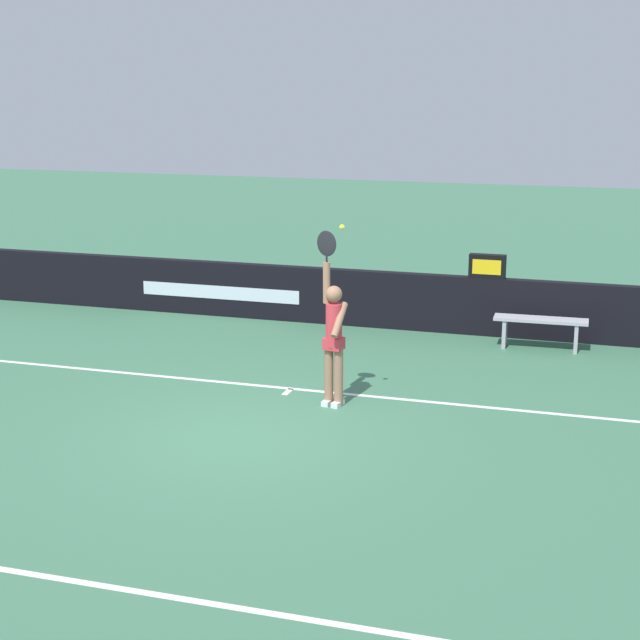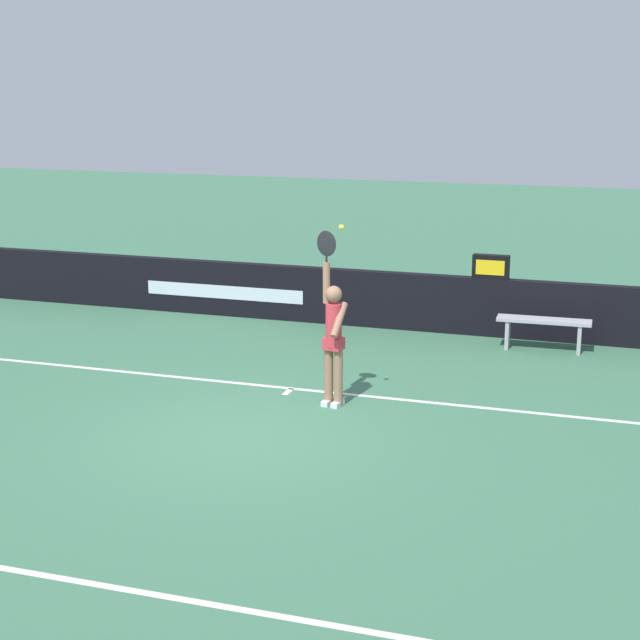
{
  "view_description": "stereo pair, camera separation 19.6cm",
  "coord_description": "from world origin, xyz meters",
  "px_view_note": "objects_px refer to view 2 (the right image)",
  "views": [
    {
      "loc": [
        4.41,
        -10.89,
        4.38
      ],
      "look_at": [
        0.56,
        1.61,
        1.15
      ],
      "focal_mm": 56.12,
      "sensor_mm": 36.0,
      "label": 1
    },
    {
      "loc": [
        4.59,
        -10.83,
        4.38
      ],
      "look_at": [
        0.56,
        1.61,
        1.15
      ],
      "focal_mm": 56.12,
      "sensor_mm": 36.0,
      "label": 2
    }
  ],
  "objects_px": {
    "tennis_ball": "(341,227)",
    "speed_display": "(491,267)",
    "courtside_bench_near": "(544,327)",
    "tennis_player": "(333,335)"
  },
  "relations": [
    {
      "from": "speed_display",
      "to": "tennis_ball",
      "type": "xyz_separation_m",
      "value": [
        -1.26,
        -4.61,
        1.28
      ]
    },
    {
      "from": "speed_display",
      "to": "courtside_bench_near",
      "type": "distance_m",
      "value": 1.43
    },
    {
      "from": "tennis_player",
      "to": "courtside_bench_near",
      "type": "xyz_separation_m",
      "value": [
        2.42,
        3.7,
        -0.59
      ]
    },
    {
      "from": "courtside_bench_near",
      "to": "tennis_ball",
      "type": "bearing_deg",
      "value": -119.55
    },
    {
      "from": "tennis_ball",
      "to": "tennis_player",
      "type": "bearing_deg",
      "value": 125.91
    },
    {
      "from": "tennis_player",
      "to": "tennis_ball",
      "type": "distance_m",
      "value": 1.53
    },
    {
      "from": "tennis_player",
      "to": "courtside_bench_near",
      "type": "height_order",
      "value": "tennis_player"
    },
    {
      "from": "tennis_ball",
      "to": "courtside_bench_near",
      "type": "relative_size",
      "value": 0.05
    },
    {
      "from": "tennis_ball",
      "to": "speed_display",
      "type": "bearing_deg",
      "value": 74.77
    },
    {
      "from": "speed_display",
      "to": "tennis_player",
      "type": "height_order",
      "value": "tennis_player"
    }
  ]
}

